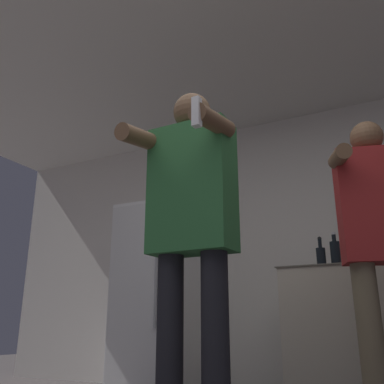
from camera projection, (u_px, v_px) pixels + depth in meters
The scene contains 9 objects.
wall_back at pixel (309, 244), 3.89m from camera, with size 7.00×0.06×2.55m.
ceiling_slab at pixel (256, 38), 3.13m from camera, with size 7.00×3.15×0.05m.
refrigerator at pixel (158, 295), 4.01m from camera, with size 0.63×0.74×1.67m.
counter at pixel (366, 335), 3.18m from camera, with size 1.15×0.66×1.00m.
bottle_red_label at pixel (335, 253), 3.36m from camera, with size 0.08×0.08×0.28m.
bottle_brown_liquor at pixel (321, 256), 3.40m from camera, with size 0.07×0.07×0.25m.
bottle_short_whiskey at pixel (360, 252), 3.28m from camera, with size 0.09×0.09×0.27m.
person_woman_foreground at pixel (191, 222), 2.13m from camera, with size 0.51×0.47×1.77m.
person_man_side at pixel (381, 240), 2.40m from camera, with size 0.55×0.52×1.75m.
Camera 1 is at (0.76, -1.26, 0.55)m, focal length 40.00 mm.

